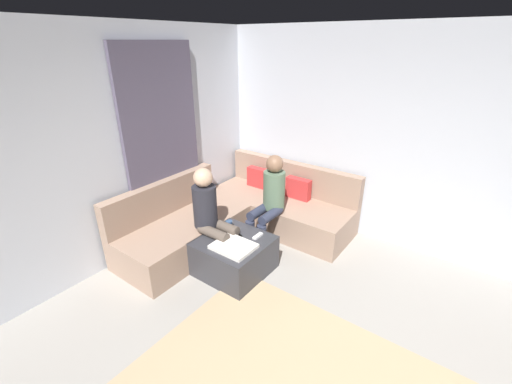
{
  "coord_description": "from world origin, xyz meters",
  "views": [
    {
      "loc": [
        0.52,
        -1.29,
        2.5
      ],
      "look_at": [
        -1.63,
        1.63,
        0.85
      ],
      "focal_mm": 23.53,
      "sensor_mm": 36.0,
      "label": 1
    }
  ],
  "objects_px": {
    "coffee_mug": "(229,224)",
    "person_on_couch_side": "(211,214)",
    "sectional_couch": "(240,215)",
    "person_on_couch_back": "(270,198)",
    "game_remote": "(258,236)",
    "ottoman": "(234,256)"
  },
  "relations": [
    {
      "from": "coffee_mug",
      "to": "person_on_couch_side",
      "type": "bearing_deg",
      "value": -119.22
    },
    {
      "from": "sectional_couch",
      "to": "person_on_couch_back",
      "type": "distance_m",
      "value": 0.59
    },
    {
      "from": "game_remote",
      "to": "person_on_couch_back",
      "type": "bearing_deg",
      "value": 110.74
    },
    {
      "from": "person_on_couch_back",
      "to": "game_remote",
      "type": "bearing_deg",
      "value": 110.74
    },
    {
      "from": "ottoman",
      "to": "game_remote",
      "type": "relative_size",
      "value": 5.07
    },
    {
      "from": "sectional_couch",
      "to": "ottoman",
      "type": "bearing_deg",
      "value": -56.29
    },
    {
      "from": "ottoman",
      "to": "person_on_couch_back",
      "type": "height_order",
      "value": "person_on_couch_back"
    },
    {
      "from": "ottoman",
      "to": "game_remote",
      "type": "xyz_separation_m",
      "value": [
        0.18,
        0.22,
        0.22
      ]
    },
    {
      "from": "coffee_mug",
      "to": "person_on_couch_back",
      "type": "xyz_separation_m",
      "value": [
        0.2,
        0.58,
        0.19
      ]
    },
    {
      "from": "game_remote",
      "to": "person_on_couch_side",
      "type": "xyz_separation_m",
      "value": [
        -0.5,
        -0.22,
        0.23
      ]
    },
    {
      "from": "sectional_couch",
      "to": "ottoman",
      "type": "xyz_separation_m",
      "value": [
        0.47,
        -0.71,
        -0.07
      ]
    },
    {
      "from": "sectional_couch",
      "to": "person_on_couch_back",
      "type": "bearing_deg",
      "value": 7.04
    },
    {
      "from": "coffee_mug",
      "to": "game_remote",
      "type": "distance_m",
      "value": 0.4
    },
    {
      "from": "ottoman",
      "to": "coffee_mug",
      "type": "xyz_separation_m",
      "value": [
        -0.22,
        0.18,
        0.26
      ]
    },
    {
      "from": "ottoman",
      "to": "person_on_couch_back",
      "type": "relative_size",
      "value": 0.63
    },
    {
      "from": "person_on_couch_back",
      "to": "person_on_couch_side",
      "type": "distance_m",
      "value": 0.82
    },
    {
      "from": "person_on_couch_back",
      "to": "person_on_couch_side",
      "type": "xyz_separation_m",
      "value": [
        -0.3,
        -0.76,
        0.0
      ]
    },
    {
      "from": "coffee_mug",
      "to": "person_on_couch_back",
      "type": "bearing_deg",
      "value": 71.41
    },
    {
      "from": "person_on_couch_back",
      "to": "ottoman",
      "type": "bearing_deg",
      "value": 91.86
    },
    {
      "from": "sectional_couch",
      "to": "coffee_mug",
      "type": "bearing_deg",
      "value": -64.5
    },
    {
      "from": "sectional_couch",
      "to": "person_on_couch_back",
      "type": "height_order",
      "value": "person_on_couch_back"
    },
    {
      "from": "person_on_couch_back",
      "to": "sectional_couch",
      "type": "bearing_deg",
      "value": 7.04
    }
  ]
}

